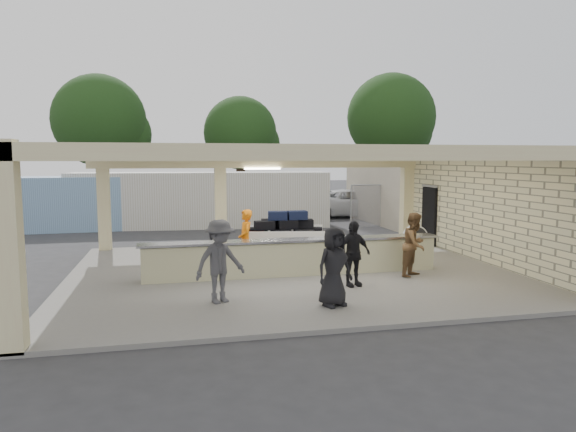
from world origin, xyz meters
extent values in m
plane|color=#2D2C2F|center=(0.00, 0.00, 0.00)|extent=(120.00, 120.00, 0.00)
cube|color=slate|center=(0.00, 0.00, 0.05)|extent=(12.00, 10.00, 0.10)
cube|color=#D2BD8C|center=(0.00, 0.00, 3.50)|extent=(12.00, 10.00, 0.02)
cube|color=beige|center=(6.00, 0.00, 1.75)|extent=(0.02, 10.00, 3.50)
cube|color=black|center=(5.94, 3.20, 1.15)|extent=(0.10, 0.95, 2.10)
cube|color=#D2BD8C|center=(0.00, 4.75, 3.20)|extent=(12.00, 0.50, 0.60)
cube|color=#D2BD8C|center=(0.00, -4.85, 3.35)|extent=(12.00, 0.30, 0.30)
cube|color=#D2BD8C|center=(-5.50, 4.75, 1.80)|extent=(0.40, 0.40, 3.50)
cube|color=#D2BD8C|center=(-1.50, 4.75, 1.80)|extent=(0.40, 0.40, 3.50)
cube|color=#D2BD8C|center=(5.80, 4.80, 1.80)|extent=(0.40, 0.40, 3.50)
cube|color=#D2BD8C|center=(-5.80, -4.80, 1.80)|extent=(0.40, 0.40, 3.50)
cube|color=white|center=(0.00, 4.50, 2.88)|extent=(1.30, 0.12, 0.06)
cube|color=#FFEABF|center=(3.80, 1.50, 3.47)|extent=(0.55, 0.55, 0.04)
cube|color=#FFEABF|center=(3.80, -0.50, 3.47)|extent=(0.55, 0.55, 0.04)
cube|color=#FFEABF|center=(3.80, -2.50, 3.47)|extent=(0.55, 0.55, 0.04)
cube|color=#BFBB8E|center=(0.00, -0.50, 0.55)|extent=(8.00, 0.50, 0.90)
cube|color=#B7B7BC|center=(0.00, -0.50, 1.05)|extent=(8.20, 0.58, 0.06)
cube|color=silver|center=(0.20, 1.73, 0.72)|extent=(2.81, 1.98, 0.12)
cylinder|color=black|center=(-0.91, 1.36, 0.31)|extent=(0.20, 0.43, 0.41)
cylinder|color=black|center=(-0.71, 2.47, 0.31)|extent=(0.20, 0.43, 0.41)
cylinder|color=black|center=(1.11, 0.99, 0.31)|extent=(0.20, 0.43, 0.41)
cylinder|color=black|center=(1.32, 2.10, 0.31)|extent=(0.20, 0.43, 0.41)
cube|color=silver|center=(0.34, 2.49, 0.92)|extent=(2.54, 0.51, 0.31)
cube|color=silver|center=(0.06, 0.97, 0.92)|extent=(2.54, 0.51, 0.31)
cube|color=black|center=(-0.66, 1.57, 0.91)|extent=(0.66, 0.49, 0.27)
cube|color=black|center=(0.05, 1.44, 0.91)|extent=(0.66, 0.49, 0.27)
cube|color=black|center=(0.76, 1.31, 0.91)|extent=(0.66, 0.49, 0.27)
cube|color=black|center=(-0.55, 2.18, 0.91)|extent=(0.66, 0.49, 0.27)
cube|color=black|center=(0.16, 2.05, 0.91)|extent=(0.66, 0.49, 0.27)
cube|color=black|center=(0.87, 1.92, 0.91)|extent=(0.66, 0.49, 0.27)
cube|color=black|center=(-0.44, 1.64, 1.19)|extent=(0.66, 0.49, 0.27)
cube|color=black|center=(0.30, 1.71, 1.19)|extent=(0.66, 0.49, 0.27)
cube|color=black|center=(0.85, 1.82, 1.19)|extent=(0.66, 0.49, 0.27)
cube|color=black|center=(-0.15, 2.11, 1.19)|extent=(0.66, 0.49, 0.27)
cube|color=black|center=(0.00, 1.76, 1.47)|extent=(0.66, 0.49, 0.27)
cube|color=black|center=(0.63, 1.76, 1.47)|extent=(0.66, 0.49, 0.27)
cube|color=#590F0C|center=(-0.78, 1.49, 0.91)|extent=(0.66, 0.49, 0.27)
cube|color=black|center=(1.17, 1.87, 0.91)|extent=(0.66, 0.49, 0.27)
cube|color=black|center=(0.28, 2.13, 1.19)|extent=(0.66, 0.49, 0.27)
cylinder|color=silver|center=(4.76, 1.93, 0.60)|extent=(0.82, 0.28, 0.82)
cylinder|color=black|center=(4.76, 1.93, 0.60)|extent=(0.73, 0.32, 0.73)
cube|color=silver|center=(4.49, 1.93, 0.24)|extent=(0.05, 0.45, 0.27)
cube|color=silver|center=(5.03, 1.93, 0.24)|extent=(0.05, 0.45, 0.27)
imported|color=orange|center=(-1.21, 0.30, 0.97)|extent=(0.35, 0.63, 1.73)
imported|color=brown|center=(3.11, -1.36, 0.96)|extent=(0.88, 0.81, 1.72)
imported|color=black|center=(1.12, -2.02, 0.91)|extent=(1.00, 0.51, 1.63)
imported|color=#47474C|center=(-2.21, -2.77, 1.02)|extent=(1.25, 0.87, 1.83)
imported|color=black|center=(0.14, -3.55, 0.95)|extent=(0.89, 0.59, 1.70)
imported|color=silver|center=(6.63, 13.20, 0.76)|extent=(5.63, 3.24, 1.52)
imported|color=silver|center=(13.53, 13.12, 0.78)|extent=(5.23, 3.24, 1.55)
imported|color=black|center=(5.34, 15.81, 0.66)|extent=(4.19, 2.22, 1.33)
cube|color=silver|center=(-1.85, 10.86, 1.30)|extent=(12.14, 3.48, 2.59)
cube|color=#7BA0C6|center=(-10.11, 10.95, 1.21)|extent=(9.37, 2.53, 2.42)
cylinder|color=gray|center=(5.00, 9.00, 1.00)|extent=(0.06, 0.06, 2.00)
cylinder|color=gray|center=(7.00, 9.00, 1.00)|extent=(0.06, 0.06, 2.00)
cylinder|color=gray|center=(9.00, 9.00, 1.00)|extent=(0.06, 0.06, 2.00)
cylinder|color=gray|center=(11.00, 9.00, 1.00)|extent=(0.06, 0.06, 2.00)
cylinder|color=gray|center=(13.00, 9.00, 1.00)|extent=(0.06, 0.06, 2.00)
cylinder|color=gray|center=(15.00, 9.00, 1.00)|extent=(0.06, 0.06, 2.00)
cylinder|color=gray|center=(17.00, 9.00, 1.00)|extent=(0.06, 0.06, 2.00)
cube|color=gray|center=(11.00, 9.00, 1.00)|extent=(12.00, 0.02, 2.00)
cylinder|color=gray|center=(11.00, 9.00, 2.00)|extent=(12.00, 0.05, 0.05)
cylinder|color=#382619|center=(-8.00, 24.00, 2.25)|extent=(0.70, 0.70, 4.50)
sphere|color=black|center=(-8.00, 24.00, 5.85)|extent=(6.30, 6.30, 6.30)
sphere|color=black|center=(-6.80, 24.60, 4.95)|extent=(4.50, 4.50, 4.50)
cylinder|color=#382619|center=(2.00, 26.00, 2.00)|extent=(0.70, 0.70, 4.00)
sphere|color=black|center=(2.00, 26.00, 5.20)|extent=(5.60, 5.60, 5.60)
sphere|color=black|center=(3.20, 26.60, 4.40)|extent=(4.00, 4.00, 4.00)
cylinder|color=#382619|center=(14.00, 25.00, 2.50)|extent=(0.70, 0.70, 5.00)
sphere|color=black|center=(14.00, 25.00, 6.50)|extent=(7.00, 7.00, 7.00)
sphere|color=black|center=(15.20, 25.60, 5.50)|extent=(5.00, 5.00, 5.00)
cube|color=#B3A78E|center=(9.50, 10.00, 1.60)|extent=(6.00, 8.00, 3.20)
camera|label=1|loc=(-3.16, -13.80, 3.24)|focal=32.00mm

